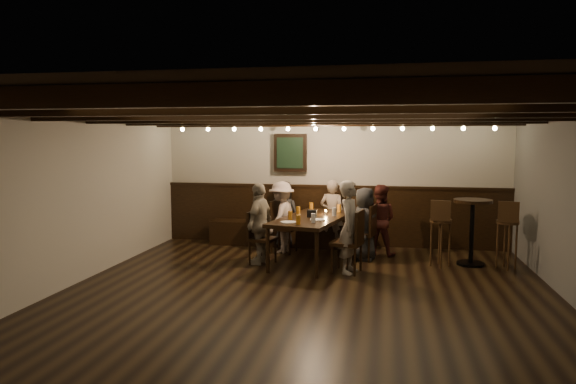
% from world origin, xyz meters
% --- Properties ---
extents(room, '(7.00, 7.00, 7.00)m').
position_xyz_m(room, '(-0.29, 2.21, 1.07)').
color(room, black).
rests_on(room, ground).
extents(dining_table, '(1.28, 2.13, 0.75)m').
position_xyz_m(dining_table, '(-0.17, 2.04, 0.69)').
color(dining_table, black).
rests_on(dining_table, floor).
extents(chair_left_near, '(0.50, 0.50, 0.92)m').
position_xyz_m(chair_left_near, '(-0.79, 2.62, 0.28)').
color(chair_left_near, black).
rests_on(chair_left_near, floor).
extents(chair_left_far, '(0.46, 0.46, 0.85)m').
position_xyz_m(chair_left_far, '(-0.97, 1.74, 0.26)').
color(chair_left_far, black).
rests_on(chair_left_far, floor).
extents(chair_right_near, '(0.50, 0.50, 0.92)m').
position_xyz_m(chair_right_near, '(0.62, 2.34, 0.28)').
color(chair_right_near, black).
rests_on(chair_right_near, floor).
extents(chair_right_far, '(0.51, 0.51, 0.95)m').
position_xyz_m(chair_right_far, '(0.44, 1.45, 0.29)').
color(chair_right_far, black).
rests_on(chair_right_far, floor).
extents(person_bench_left, '(0.67, 0.51, 1.23)m').
position_xyz_m(person_bench_left, '(-0.88, 3.10, 0.62)').
color(person_bench_left, '#28282A').
rests_on(person_bench_left, floor).
extents(person_bench_centre, '(0.52, 0.39, 1.27)m').
position_xyz_m(person_bench_centre, '(0.04, 3.07, 0.64)').
color(person_bench_centre, gray).
rests_on(person_bench_centre, floor).
extents(person_bench_right, '(0.68, 0.58, 1.23)m').
position_xyz_m(person_bench_right, '(0.89, 2.74, 0.62)').
color(person_bench_right, '#52211C').
rests_on(person_bench_right, floor).
extents(person_left_near, '(0.63, 0.90, 1.27)m').
position_xyz_m(person_left_near, '(-0.82, 2.63, 0.63)').
color(person_left_near, '#A7958D').
rests_on(person_left_near, floor).
extents(person_left_far, '(0.47, 0.82, 1.32)m').
position_xyz_m(person_left_far, '(-1.00, 1.75, 0.66)').
color(person_left_far, gray).
rests_on(person_left_far, floor).
extents(person_right_near, '(0.50, 0.66, 1.21)m').
position_xyz_m(person_right_near, '(0.65, 2.33, 0.61)').
color(person_right_near, '#262729').
rests_on(person_right_near, floor).
extents(person_right_far, '(0.43, 0.57, 1.40)m').
position_xyz_m(person_right_far, '(0.47, 1.45, 0.70)').
color(person_right_far, gray).
rests_on(person_right_far, floor).
extents(pint_a, '(0.07, 0.07, 0.14)m').
position_xyz_m(pint_a, '(-0.31, 2.78, 0.82)').
color(pint_a, '#BF7219').
rests_on(pint_a, dining_table).
extents(pint_b, '(0.07, 0.07, 0.14)m').
position_xyz_m(pint_b, '(0.20, 2.63, 0.82)').
color(pint_b, '#BF7219').
rests_on(pint_b, dining_table).
extents(pint_c, '(0.07, 0.07, 0.14)m').
position_xyz_m(pint_c, '(-0.45, 2.20, 0.82)').
color(pint_c, '#BF7219').
rests_on(pint_c, dining_table).
extents(pint_d, '(0.07, 0.07, 0.14)m').
position_xyz_m(pint_d, '(0.16, 2.17, 0.82)').
color(pint_d, silver).
rests_on(pint_d, dining_table).
extents(pint_e, '(0.07, 0.07, 0.14)m').
position_xyz_m(pint_e, '(-0.48, 1.64, 0.82)').
color(pint_e, '#BF7219').
rests_on(pint_e, dining_table).
extents(pint_f, '(0.07, 0.07, 0.14)m').
position_xyz_m(pint_f, '(-0.09, 1.46, 0.82)').
color(pint_f, silver).
rests_on(pint_f, dining_table).
extents(pint_g, '(0.07, 0.07, 0.14)m').
position_xyz_m(pint_g, '(-0.28, 1.24, 0.82)').
color(pint_g, '#BF7219').
rests_on(pint_g, dining_table).
extents(plate_near, '(0.24, 0.24, 0.01)m').
position_xyz_m(plate_near, '(-0.46, 1.38, 0.75)').
color(plate_near, white).
rests_on(plate_near, dining_table).
extents(plate_far, '(0.24, 0.24, 0.01)m').
position_xyz_m(plate_far, '(-0.06, 1.71, 0.75)').
color(plate_far, white).
rests_on(plate_far, dining_table).
extents(condiment_caddy, '(0.15, 0.10, 0.12)m').
position_xyz_m(condiment_caddy, '(-0.18, 1.99, 0.81)').
color(condiment_caddy, black).
rests_on(condiment_caddy, dining_table).
extents(candle, '(0.05, 0.05, 0.05)m').
position_xyz_m(candle, '(0.00, 2.31, 0.77)').
color(candle, beige).
rests_on(candle, dining_table).
extents(high_top_table, '(0.60, 0.60, 1.06)m').
position_xyz_m(high_top_table, '(2.35, 2.29, 0.70)').
color(high_top_table, black).
rests_on(high_top_table, floor).
extents(bar_stool_left, '(0.35, 0.37, 1.07)m').
position_xyz_m(bar_stool_left, '(1.85, 2.08, 0.40)').
color(bar_stool_left, '#3B2513').
rests_on(bar_stool_left, floor).
extents(bar_stool_right, '(0.35, 0.37, 1.07)m').
position_xyz_m(bar_stool_right, '(2.85, 2.13, 0.40)').
color(bar_stool_right, '#3B2513').
rests_on(bar_stool_right, floor).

